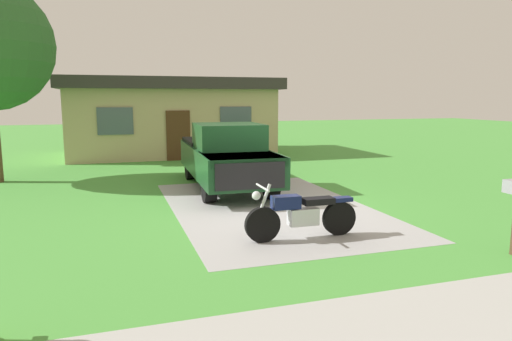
% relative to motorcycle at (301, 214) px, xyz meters
% --- Properties ---
extents(ground_plane, '(80.00, 80.00, 0.00)m').
position_rel_motorcycle_xyz_m(ground_plane, '(0.28, 2.53, -0.47)').
color(ground_plane, '#4A983C').
extents(driveway_pad, '(4.58, 7.37, 0.01)m').
position_rel_motorcycle_xyz_m(driveway_pad, '(0.28, 2.53, -0.47)').
color(driveway_pad, '#A1A1A1').
rests_on(driveway_pad, ground).
extents(sidewalk_strip, '(36.00, 1.80, 0.01)m').
position_rel_motorcycle_xyz_m(sidewalk_strip, '(0.28, -3.47, -0.47)').
color(sidewalk_strip, '#AAAAA5').
rests_on(sidewalk_strip, ground).
extents(motorcycle, '(2.21, 0.70, 1.09)m').
position_rel_motorcycle_xyz_m(motorcycle, '(0.00, 0.00, 0.00)').
color(motorcycle, black).
rests_on(motorcycle, ground).
extents(pickup_truck, '(2.22, 5.70, 1.90)m').
position_rel_motorcycle_xyz_m(pickup_truck, '(-0.11, 5.34, 0.48)').
color(pickup_truck, black).
rests_on(pickup_truck, ground).
extents(neighbor_house, '(9.60, 5.60, 3.50)m').
position_rel_motorcycle_xyz_m(neighbor_house, '(-0.55, 14.28, 1.32)').
color(neighbor_house, tan).
rests_on(neighbor_house, ground).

